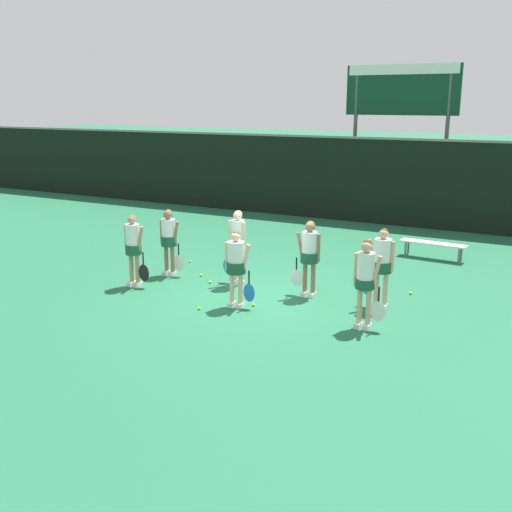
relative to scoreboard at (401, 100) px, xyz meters
name	(u,v)px	position (x,y,z in m)	size (l,w,h in m)	color
ground_plane	(254,297)	(-0.27, -10.37, -4.21)	(140.00, 140.00, 0.00)	#216642
fence_windscreen	(380,181)	(-0.27, -1.20, -2.70)	(60.00, 0.08, 3.00)	black
scoreboard	(401,100)	(0.00, 0.00, 0.00)	(3.99, 0.15, 5.42)	#515156
bench_courtside	(433,245)	(2.48, -5.14, -3.82)	(1.80, 0.49, 0.45)	silver
player_0	(133,245)	(-3.13, -10.95, -3.23)	(0.66, 0.37, 1.68)	tan
player_1	(236,263)	(-0.31, -11.10, -3.26)	(0.67, 0.40, 1.62)	beige
player_2	(366,276)	(2.44, -11.02, -3.19)	(0.66, 0.37, 1.72)	tan
player_3	(169,237)	(-2.95, -9.83, -3.24)	(0.67, 0.38, 1.65)	#8C664C
player_4	(238,241)	(-1.08, -9.70, -3.17)	(0.64, 0.36, 1.76)	beige
player_5	(309,252)	(0.74, -9.73, -3.21)	(0.68, 0.39, 1.69)	#8C664C
player_6	(382,261)	(2.37, -9.75, -3.20)	(0.67, 0.41, 1.69)	tan
tennis_ball_0	(411,293)	(2.73, -8.58, -4.18)	(0.07, 0.07, 0.07)	#CCE033
tennis_ball_1	(254,305)	(0.00, -10.93, -4.18)	(0.07, 0.07, 0.07)	#CCE033
tennis_ball_2	(201,275)	(-2.19, -9.58, -4.18)	(0.07, 0.07, 0.07)	#CCE033
tennis_ball_3	(199,308)	(-0.89, -11.65, -4.18)	(0.06, 0.06, 0.06)	#CCE033
tennis_ball_4	(190,261)	(-3.18, -8.62, -4.18)	(0.07, 0.07, 0.07)	#CCE033
tennis_ball_5	(210,282)	(-1.68, -9.98, -4.18)	(0.07, 0.07, 0.07)	#CCE033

